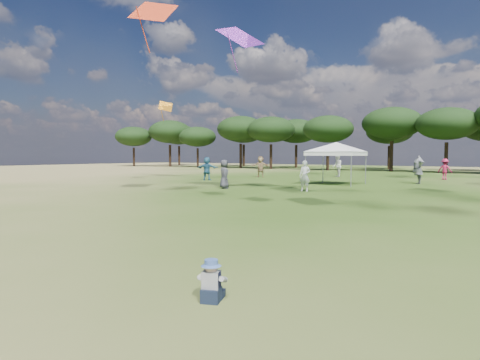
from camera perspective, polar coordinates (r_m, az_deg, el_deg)
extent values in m
plane|color=#324C16|center=(4.41, -21.70, -22.25)|extent=(140.00, 140.00, 0.00)
cylinder|color=black|center=(69.21, -14.85, 3.18)|extent=(0.35, 0.35, 3.09)
ellipsoid|color=black|center=(69.28, -14.90, 6.00)|extent=(6.01, 6.01, 3.24)
cylinder|color=black|center=(66.06, -9.92, 3.42)|extent=(0.40, 0.40, 3.51)
ellipsoid|color=black|center=(66.16, -9.95, 6.77)|extent=(6.82, 6.82, 3.68)
cylinder|color=black|center=(62.11, -6.03, 3.17)|extent=(0.33, 0.33, 2.92)
ellipsoid|color=black|center=(62.17, -6.05, 6.13)|extent=(5.67, 5.67, 3.06)
cylinder|color=black|center=(57.47, 0.10, 3.44)|extent=(0.40, 0.40, 3.49)
ellipsoid|color=black|center=(57.59, 0.10, 7.27)|extent=(6.79, 6.79, 3.66)
cylinder|color=black|center=(54.49, 4.42, 3.33)|extent=(0.38, 0.38, 3.32)
ellipsoid|color=black|center=(54.60, 4.44, 7.16)|extent=(6.44, 6.44, 3.47)
cylinder|color=black|center=(50.15, 12.37, 3.14)|extent=(0.36, 0.36, 3.14)
ellipsoid|color=black|center=(50.25, 12.42, 7.08)|extent=(6.11, 6.11, 3.29)
cylinder|color=black|center=(49.40, 20.72, 3.17)|extent=(0.40, 0.40, 3.46)
ellipsoid|color=black|center=(49.54, 20.82, 7.58)|extent=(6.73, 6.73, 3.63)
cylinder|color=black|center=(47.19, 27.26, 2.84)|extent=(0.37, 0.37, 3.21)
ellipsoid|color=black|center=(47.30, 27.38, 7.12)|extent=(6.24, 6.24, 3.36)
cylinder|color=black|center=(76.58, -8.64, 3.47)|extent=(0.41, 0.41, 3.56)
ellipsoid|color=black|center=(76.67, -8.67, 6.40)|extent=(6.92, 6.92, 3.73)
cylinder|color=black|center=(67.13, 0.53, 3.52)|extent=(0.41, 0.41, 3.62)
ellipsoid|color=black|center=(67.25, 0.54, 6.92)|extent=(7.03, 7.03, 3.79)
cylinder|color=black|center=(60.03, 7.98, 3.36)|extent=(0.39, 0.39, 3.37)
ellipsoid|color=black|center=(60.13, 8.02, 6.89)|extent=(6.54, 6.54, 3.53)
cylinder|color=black|center=(57.20, 20.43, 3.03)|extent=(0.36, 0.36, 3.11)
ellipsoid|color=black|center=(57.28, 20.50, 6.45)|extent=(6.05, 6.05, 3.26)
cylinder|color=gray|center=(25.54, 9.26, 1.56)|extent=(0.06, 0.06, 2.03)
cylinder|color=gray|center=(24.47, 15.52, 1.38)|extent=(0.06, 0.06, 2.03)
cylinder|color=gray|center=(28.23, 11.72, 1.72)|extent=(0.06, 0.06, 2.03)
cylinder|color=gray|center=(27.27, 17.44, 1.56)|extent=(0.06, 0.06, 2.03)
cube|color=silver|center=(26.32, 13.52, 3.66)|extent=(3.13, 3.13, 0.25)
pyramid|color=silver|center=(26.33, 13.54, 5.24)|extent=(6.29, 6.29, 0.60)
cube|color=black|center=(5.41, -4.10, -15.98)|extent=(0.30, 0.30, 0.18)
cube|color=black|center=(5.60, -4.39, -15.75)|extent=(0.16, 0.23, 0.10)
cube|color=black|center=(5.56, -2.76, -15.90)|extent=(0.16, 0.23, 0.10)
cube|color=white|center=(5.35, -4.11, -13.99)|extent=(0.27, 0.23, 0.23)
cylinder|color=white|center=(5.45, -5.40, -13.67)|extent=(0.15, 0.24, 0.14)
cylinder|color=white|center=(5.37, -2.40, -13.92)|extent=(0.15, 0.24, 0.14)
sphere|color=#E0B293|center=(5.30, -4.12, -12.35)|extent=(0.16, 0.16, 0.16)
cone|color=#5279C0|center=(5.29, -4.12, -11.96)|extent=(0.27, 0.27, 0.03)
cylinder|color=#5279C0|center=(5.28, -4.12, -11.57)|extent=(0.17, 0.17, 0.07)
imported|color=#333338|center=(22.53, -2.25, 0.82)|extent=(0.91, 0.94, 1.63)
imported|color=#2A5E7E|center=(30.10, -4.72, 1.64)|extent=(1.71, 1.08, 1.76)
imported|color=#947550|center=(34.28, 2.93, 1.93)|extent=(1.77, 1.01, 1.82)
imported|color=#55565A|center=(28.72, 23.99, 1.34)|extent=(1.46, 2.33, 1.85)
imported|color=maroon|center=(34.31, 27.13, 1.37)|extent=(1.13, 0.79, 1.61)
imported|color=white|center=(21.16, 9.19, 0.59)|extent=(0.60, 0.41, 1.62)
imported|color=silver|center=(35.55, 13.65, 1.98)|extent=(1.09, 1.17, 1.92)
plane|color=red|center=(19.46, -12.16, 22.41)|extent=(2.43, 2.51, 1.58)
plane|color=orange|center=(34.12, -10.54, 10.28)|extent=(1.61, 1.88, 1.12)
plane|color=purple|center=(21.27, 0.00, 19.69)|extent=(1.99, 2.07, 1.76)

